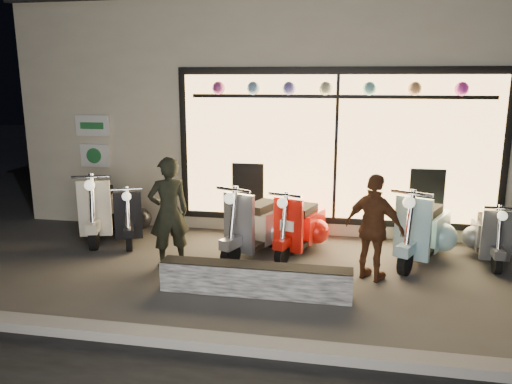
% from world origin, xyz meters
% --- Properties ---
extents(ground, '(40.00, 40.00, 0.00)m').
position_xyz_m(ground, '(0.00, 0.00, 0.00)').
color(ground, '#383533').
rests_on(ground, ground).
extents(kerb, '(40.00, 0.25, 0.12)m').
position_xyz_m(kerb, '(0.00, -2.00, 0.06)').
color(kerb, slate).
rests_on(kerb, ground).
extents(shop_building, '(10.20, 6.23, 4.20)m').
position_xyz_m(shop_building, '(0.00, 4.98, 2.10)').
color(shop_building, beige).
rests_on(shop_building, ground).
extents(graffiti_barrier, '(2.43, 0.28, 0.40)m').
position_xyz_m(graffiti_barrier, '(-0.09, -0.65, 0.20)').
color(graffiti_barrier, black).
rests_on(graffiti_barrier, ground).
extents(scooter_silver, '(0.88, 1.54, 1.12)m').
position_xyz_m(scooter_silver, '(-0.31, 0.96, 0.45)').
color(scooter_silver, black).
rests_on(scooter_silver, ground).
extents(scooter_red, '(0.74, 1.43, 1.02)m').
position_xyz_m(scooter_red, '(0.33, 1.14, 0.41)').
color(scooter_red, black).
rests_on(scooter_red, ground).
extents(scooter_black, '(0.79, 1.33, 0.97)m').
position_xyz_m(scooter_black, '(-2.64, 1.24, 0.39)').
color(scooter_black, black).
rests_on(scooter_black, ground).
extents(scooter_cream, '(0.84, 1.61, 1.15)m').
position_xyz_m(scooter_cream, '(-3.19, 1.33, 0.46)').
color(scooter_cream, black).
rests_on(scooter_cream, ground).
extents(scooter_blue, '(0.94, 1.54, 1.13)m').
position_xyz_m(scooter_blue, '(2.19, 1.11, 0.45)').
color(scooter_blue, black).
rests_on(scooter_blue, ground).
extents(scooter_grey, '(0.44, 1.28, 0.92)m').
position_xyz_m(scooter_grey, '(3.16, 1.32, 0.37)').
color(scooter_grey, black).
rests_on(scooter_grey, ground).
extents(man, '(0.70, 0.65, 1.62)m').
position_xyz_m(man, '(-1.50, 0.12, 0.81)').
color(man, black).
rests_on(man, ground).
extents(woman, '(0.92, 0.75, 1.46)m').
position_xyz_m(woman, '(1.39, 0.13, 0.73)').
color(woman, brown).
rests_on(woman, ground).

